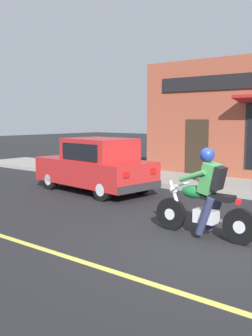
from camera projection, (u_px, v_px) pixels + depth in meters
ground_plane at (213, 248)px, 6.49m from camera, size 80.00×80.00×0.00m
sidewalk_curb at (205, 183)px, 12.58m from camera, size 2.60×22.00×0.14m
lane_stripe at (12, 239)px, 6.96m from camera, size 0.12×19.80×0.01m
motorcycle_with_rider at (205, 200)px, 7.03m from camera, size 0.56×2.02×1.62m
car_hatchback at (95, 166)px, 11.41m from camera, size 2.06×3.94×1.57m
fire_hydrant at (205, 169)px, 12.11m from camera, size 0.36×0.24×0.88m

